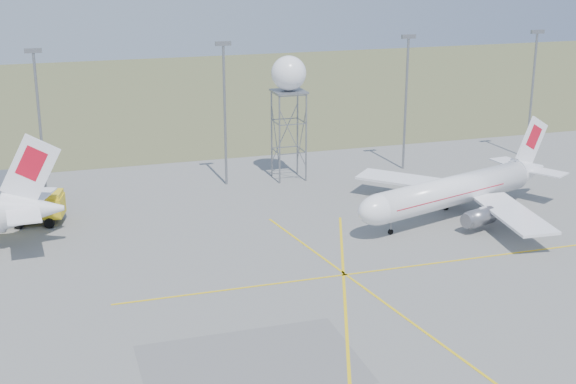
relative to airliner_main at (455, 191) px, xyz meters
name	(u,v)px	position (x,y,z in m)	size (l,w,h in m)	color
grass_strip	(195,93)	(-14.32, 96.82, -3.46)	(400.00, 120.00, 0.03)	#4E5D33
mast_a	(39,113)	(-49.32, 22.82, 8.60)	(2.20, 0.50, 20.50)	gray
mast_b	(225,102)	(-24.32, 22.82, 8.60)	(2.20, 0.50, 20.50)	gray
mast_c	(406,91)	(3.68, 22.82, 8.60)	(2.20, 0.50, 20.50)	gray
mast_d	(533,84)	(25.68, 22.82, 8.60)	(2.20, 0.50, 20.50)	gray
airliner_main	(455,191)	(0.00, 0.00, 0.00)	(32.59, 30.77, 11.33)	white
radar_tower	(289,111)	(-14.83, 22.95, 6.71)	(5.01, 5.01, 18.14)	gray
fire_truck	(24,209)	(-52.16, 13.70, -1.51)	(10.73, 5.94, 4.09)	yellow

